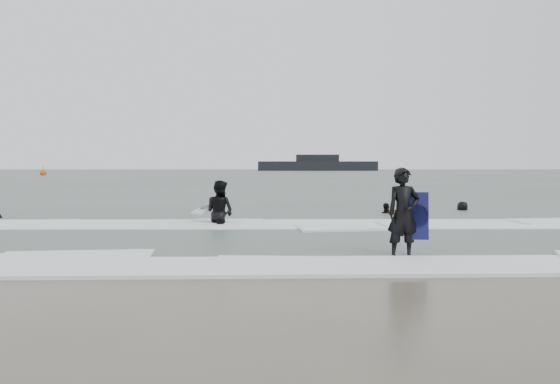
{
  "coord_description": "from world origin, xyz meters",
  "views": [
    {
      "loc": [
        -0.17,
        -10.44,
        1.91
      ],
      "look_at": [
        0.0,
        5.0,
        1.1
      ],
      "focal_mm": 35.0,
      "sensor_mm": 36.0,
      "label": 1
    }
  ],
  "objects_px": {
    "surfer_wading": "(220,226)",
    "buoy": "(43,173)",
    "surfer_centre": "(403,258)",
    "surfer_right_far": "(463,212)",
    "surfer_right_near": "(387,215)",
    "vessel_horizon": "(317,165)"
  },
  "relations": [
    {
      "from": "surfer_wading",
      "to": "buoy",
      "type": "xyz_separation_m",
      "value": [
        -34.78,
        69.81,
        0.42
      ]
    },
    {
      "from": "surfer_centre",
      "to": "surfer_right_far",
      "type": "distance_m",
      "value": 11.72
    },
    {
      "from": "surfer_right_near",
      "to": "buoy",
      "type": "bearing_deg",
      "value": -73.51
    },
    {
      "from": "surfer_centre",
      "to": "vessel_horizon",
      "type": "bearing_deg",
      "value": 75.73
    },
    {
      "from": "surfer_wading",
      "to": "surfer_right_near",
      "type": "distance_m",
      "value": 6.88
    },
    {
      "from": "surfer_wading",
      "to": "surfer_right_far",
      "type": "height_order",
      "value": "surfer_wading"
    },
    {
      "from": "surfer_right_far",
      "to": "surfer_centre",
      "type": "bearing_deg",
      "value": 42.5
    },
    {
      "from": "surfer_right_near",
      "to": "buoy",
      "type": "distance_m",
      "value": 77.7
    },
    {
      "from": "vessel_horizon",
      "to": "surfer_right_far",
      "type": "bearing_deg",
      "value": -91.77
    },
    {
      "from": "surfer_right_near",
      "to": "surfer_right_far",
      "type": "bearing_deg",
      "value": -173.51
    },
    {
      "from": "surfer_centre",
      "to": "buoy",
      "type": "bearing_deg",
      "value": 106.85
    },
    {
      "from": "surfer_wading",
      "to": "vessel_horizon",
      "type": "relative_size",
      "value": 0.06
    },
    {
      "from": "surfer_centre",
      "to": "buoy",
      "type": "height_order",
      "value": "buoy"
    },
    {
      "from": "surfer_right_near",
      "to": "surfer_right_far",
      "type": "distance_m",
      "value": 3.55
    },
    {
      "from": "surfer_right_near",
      "to": "vessel_horizon",
      "type": "relative_size",
      "value": 0.05
    },
    {
      "from": "surfer_centre",
      "to": "surfer_right_near",
      "type": "height_order",
      "value": "surfer_centre"
    },
    {
      "from": "surfer_right_far",
      "to": "buoy",
      "type": "xyz_separation_m",
      "value": [
        -43.94,
        64.91,
        0.42
      ]
    },
    {
      "from": "surfer_right_near",
      "to": "surfer_centre",
      "type": "bearing_deg",
      "value": 65.19
    },
    {
      "from": "buoy",
      "to": "surfer_right_far",
      "type": "bearing_deg",
      "value": -55.9
    },
    {
      "from": "surfer_wading",
      "to": "surfer_right_near",
      "type": "height_order",
      "value": "surfer_wading"
    },
    {
      "from": "surfer_centre",
      "to": "vessel_horizon",
      "type": "height_order",
      "value": "vessel_horizon"
    },
    {
      "from": "surfer_centre",
      "to": "buoy",
      "type": "relative_size",
      "value": 1.12
    }
  ]
}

